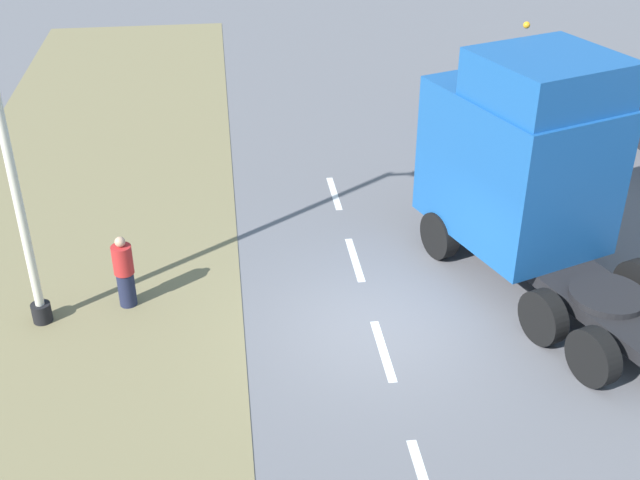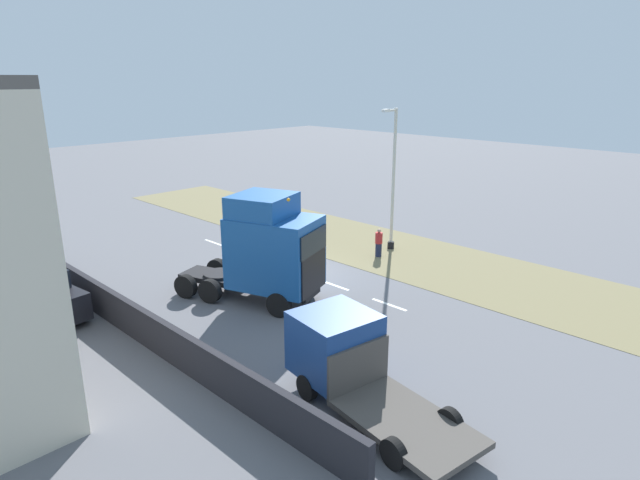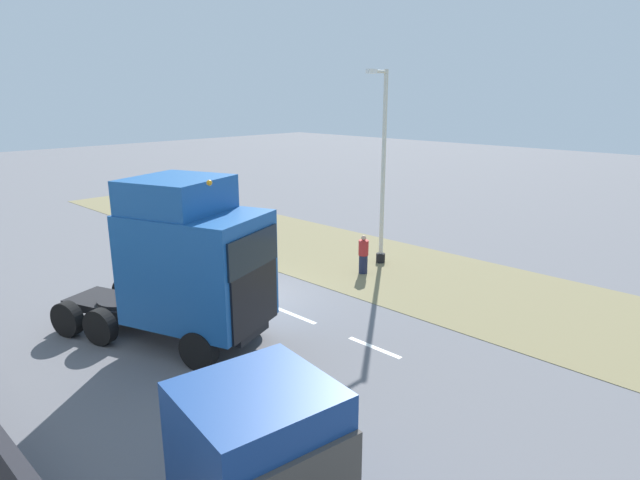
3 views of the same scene
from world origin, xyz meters
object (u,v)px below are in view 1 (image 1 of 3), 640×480
(lorry_cab, at_px, (526,166))
(flatbed_truck, at_px, (540,89))
(lamp_post, at_px, (11,152))
(pedestrian, at_px, (124,273))

(lorry_cab, relative_size, flatbed_truck, 1.05)
(flatbed_truck, relative_size, lamp_post, 0.83)
(flatbed_truck, xyz_separation_m, pedestrian, (-11.11, -7.49, -0.58))
(lorry_cab, bearing_deg, lamp_post, 165.55)
(flatbed_truck, bearing_deg, lorry_cab, 75.25)
(flatbed_truck, height_order, pedestrian, flatbed_truck)
(flatbed_truck, distance_m, pedestrian, 13.41)
(lamp_post, xyz_separation_m, pedestrian, (1.53, 0.37, -2.79))
(lorry_cab, bearing_deg, pedestrian, 163.87)
(lorry_cab, xyz_separation_m, lamp_post, (-9.55, -0.81, 1.19))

